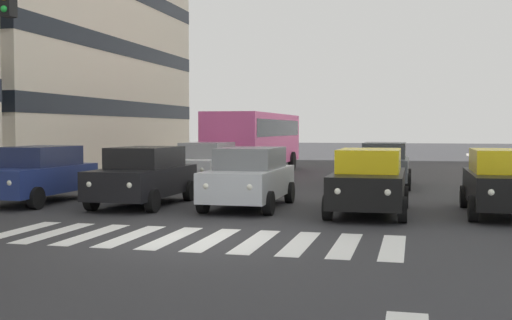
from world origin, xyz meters
The scene contains 10 objects.
ground_plane centered at (0.00, 0.00, 0.00)m, with size 180.00×180.00×0.00m, color #2D2D30.
crosswalk_markings centered at (0.00, 0.00, 0.00)m, with size 8.55×2.80×0.01m.
car_0 centered at (-6.73, -5.40, 0.89)m, with size 2.02×4.44×1.72m.
car_1 centered at (-3.27, -4.81, 0.89)m, with size 2.02×4.44×1.72m.
car_2 centered at (0.15, -5.36, 0.89)m, with size 2.02×4.44×1.72m.
car_3 centered at (3.31, -5.13, 0.89)m, with size 2.02×4.44×1.72m.
car_4 centered at (6.76, -5.00, 0.89)m, with size 2.02×4.44×1.72m.
car_row2_0 centered at (3.50, -11.57, 0.89)m, with size 2.02×4.44×1.72m.
car_row2_1 centered at (-3.30, -13.04, 0.89)m, with size 2.02×4.44×1.72m.
bus_behind_traffic centered at (3.31, -18.92, 1.86)m, with size 2.78×10.50×3.00m.
Camera 1 is at (-4.43, 12.43, 2.27)m, focal length 45.17 mm.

